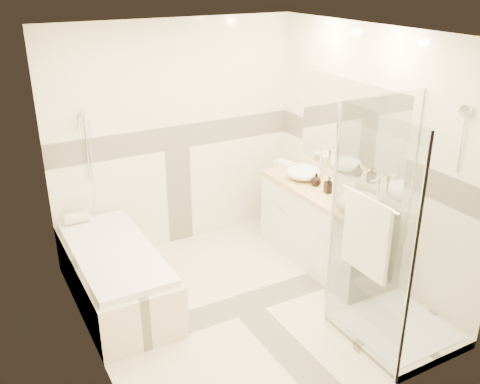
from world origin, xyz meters
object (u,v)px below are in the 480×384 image
bathtub (115,272)px  vanity (322,226)px  shower_enclosure (386,285)px  amenity_bottle_b (316,179)px  vessel_sink_far (359,202)px  amenity_bottle_a (329,185)px  vessel_sink_near (304,172)px

bathtub → vanity: vanity is taller
shower_enclosure → amenity_bottle_b: size_ratio=14.79×
vessel_sink_far → amenity_bottle_a: 0.47m
vanity → vessel_sink_far: 0.75m
amenity_bottle_a → amenity_bottle_b: 0.21m
shower_enclosure → vanity: bearing=77.0°
vanity → vessel_sink_near: 0.61m
shower_enclosure → amenity_bottle_b: shower_enclosure is taller
vanity → amenity_bottle_b: size_ratio=11.75×
bathtub → vessel_sink_far: 2.40m
vessel_sink_near → vessel_sink_far: bearing=-90.0°
amenity_bottle_a → amenity_bottle_b: bearing=90.0°
shower_enclosure → vessel_sink_far: (0.27, 0.72, 0.43)m
bathtub → vessel_sink_far: size_ratio=4.15×
vanity → shower_enclosure: size_ratio=0.79×
vanity → amenity_bottle_b: 0.51m
vanity → bathtub: bearing=170.8°
vanity → vessel_sink_near: bearing=93.2°
vessel_sink_near → amenity_bottle_b: size_ratio=2.75×
vanity → vessel_sink_far: (-0.02, -0.55, 0.51)m
bathtub → amenity_bottle_b: size_ratio=12.33×
shower_enclosure → vessel_sink_near: size_ratio=5.38×
shower_enclosure → vessel_sink_near: shower_enclosure is taller
bathtub → amenity_bottle_a: (2.13, -0.44, 0.63)m
shower_enclosure → amenity_bottle_b: bearing=79.0°
vessel_sink_far → vanity: bearing=87.9°
shower_enclosure → amenity_bottle_a: shower_enclosure is taller
vessel_sink_far → amenity_bottle_b: (0.00, 0.68, -0.01)m
bathtub → vessel_sink_near: bearing=0.1°
vessel_sink_near → shower_enclosure: bearing=-99.5°
bathtub → amenity_bottle_b: (2.13, -0.22, 0.61)m
shower_enclosure → amenity_bottle_a: bearing=77.0°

